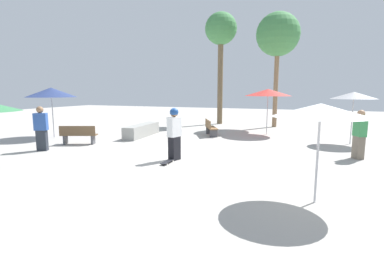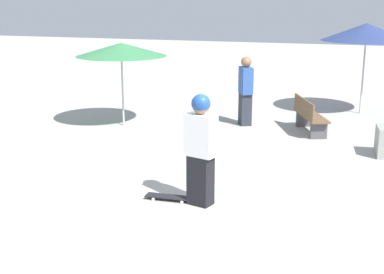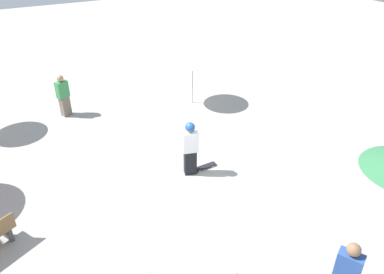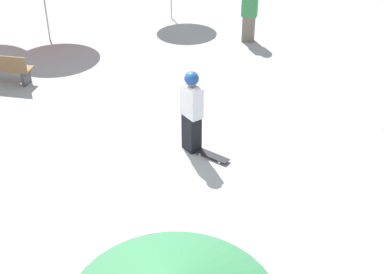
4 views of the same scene
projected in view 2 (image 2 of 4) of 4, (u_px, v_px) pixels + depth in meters
ground_plane at (267, 195)px, 9.11m from camera, size 60.00×60.00×0.00m
skater_main at (201, 146)px, 8.48m from camera, size 0.54×0.39×1.82m
skateboard at (169, 197)px, 8.88m from camera, size 0.81×0.24×0.07m
bench_near at (309, 116)px, 13.17m from camera, size 1.02×1.65×0.85m
shade_umbrella_navy at (366, 32)px, 14.84m from camera, size 2.49×2.49×2.56m
shade_umbrella_green at (121, 50)px, 13.53m from camera, size 2.31×2.31×2.14m
bystander_far at (246, 91)px, 13.85m from camera, size 0.47×0.56×1.79m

